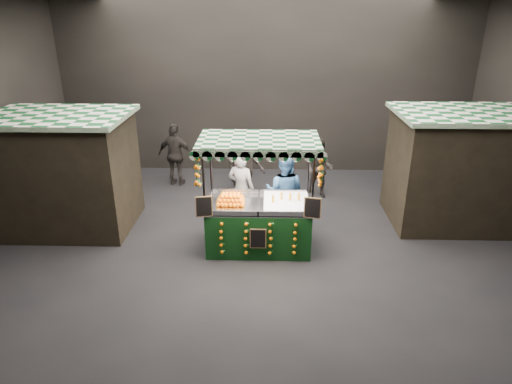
{
  "coord_description": "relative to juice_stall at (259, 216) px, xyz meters",
  "views": [
    {
      "loc": [
        0.11,
        -8.27,
        4.71
      ],
      "look_at": [
        -0.15,
        0.38,
        1.13
      ],
      "focal_mm": 31.63,
      "sensor_mm": 36.0,
      "label": 1
    }
  ],
  "objects": [
    {
      "name": "shopper_2",
      "position": [
        -2.4,
        3.58,
        0.14
      ],
      "size": [
        1.08,
        0.6,
        1.75
      ],
      "rotation": [
        0.0,
        0.0,
        2.97
      ],
      "color": "#2B2622",
      "rests_on": "ground"
    },
    {
      "name": "vendor_blue",
      "position": [
        0.54,
        0.9,
        0.17
      ],
      "size": [
        1.03,
        0.89,
        1.8
      ],
      "rotation": [
        0.0,
        0.0,
        2.87
      ],
      "color": "navy",
      "rests_on": "ground"
    },
    {
      "name": "neighbour_stall_right",
      "position": [
        4.47,
        1.45,
        0.58
      ],
      "size": [
        3.0,
        2.2,
        2.6
      ],
      "color": "black",
      "rests_on": "ground"
    },
    {
      "name": "ground",
      "position": [
        0.07,
        -0.05,
        -0.73
      ],
      "size": [
        12.0,
        12.0,
        0.0
      ],
      "primitive_type": "plane",
      "color": "black",
      "rests_on": "ground"
    },
    {
      "name": "shopper_0",
      "position": [
        -0.55,
        2.99,
        0.13
      ],
      "size": [
        0.66,
        0.45,
        1.73
      ],
      "rotation": [
        0.0,
        0.0,
        0.06
      ],
      "color": "#2C2724",
      "rests_on": "ground"
    },
    {
      "name": "shopper_3",
      "position": [
        -0.37,
        3.06,
        0.02
      ],
      "size": [
        1.12,
        0.92,
        1.51
      ],
      "rotation": [
        0.0,
        0.0,
        0.43
      ],
      "color": "#2B2423",
      "rests_on": "ground"
    },
    {
      "name": "vendor_grey",
      "position": [
        -0.43,
        1.05,
        0.15
      ],
      "size": [
        0.76,
        0.64,
        1.77
      ],
      "rotation": [
        0.0,
        0.0,
        2.75
      ],
      "color": "slate",
      "rests_on": "ground"
    },
    {
      "name": "neighbour_stall_left",
      "position": [
        -4.33,
        0.95,
        0.58
      ],
      "size": [
        3.0,
        2.2,
        2.6
      ],
      "color": "black",
      "rests_on": "ground"
    },
    {
      "name": "juice_stall",
      "position": [
        0.0,
        0.0,
        0.0
      ],
      "size": [
        2.44,
        1.43,
        2.36
      ],
      "color": "black",
      "rests_on": "ground"
    },
    {
      "name": "market_hall",
      "position": [
        0.07,
        -0.05,
        2.65
      ],
      "size": [
        12.1,
        10.1,
        5.05
      ],
      "color": "black",
      "rests_on": "ground"
    },
    {
      "name": "shopper_1",
      "position": [
        1.5,
        2.83,
        0.06
      ],
      "size": [
        0.95,
        0.87,
        1.58
      ],
      "rotation": [
        0.0,
        0.0,
        -0.45
      ],
      "color": "black",
      "rests_on": "ground"
    },
    {
      "name": "shopper_5",
      "position": [
        4.09,
        3.9,
        0.06
      ],
      "size": [
        1.06,
        1.54,
        1.59
      ],
      "rotation": [
        0.0,
        0.0,
        2.02
      ],
      "color": "#2D2724",
      "rests_on": "ground"
    },
    {
      "name": "shopper_4",
      "position": [
        -3.82,
        3.1,
        0.17
      ],
      "size": [
        0.93,
        0.64,
        1.81
      ],
      "rotation": [
        0.0,
        0.0,
        3.06
      ],
      "color": "black",
      "rests_on": "ground"
    }
  ]
}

